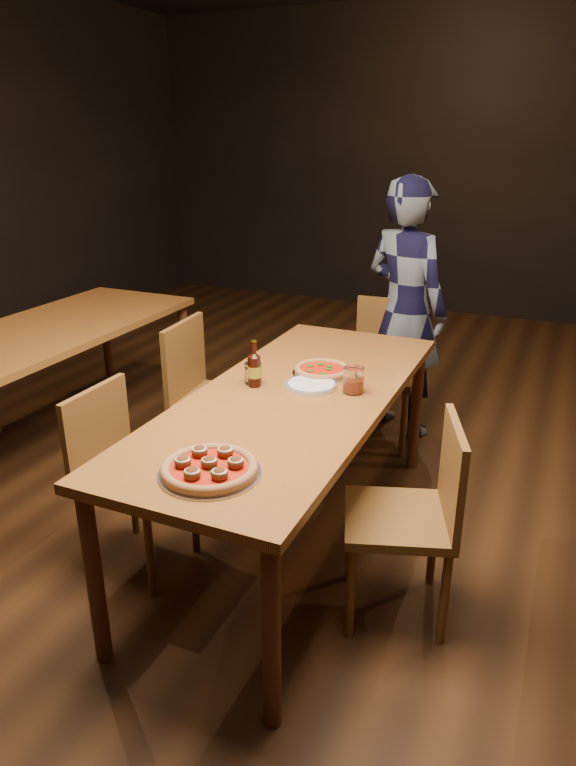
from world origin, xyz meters
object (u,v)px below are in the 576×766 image
at_px(amber_glass, 354,380).
at_px(chair_end, 382,372).
at_px(chair_main_sw, 219,399).
at_px(plate_stack, 311,385).
at_px(table_left, 42,342).
at_px(pizza_meatball, 209,468).
at_px(water_glass, 253,373).
at_px(pizza_margherita, 322,370).
at_px(table_main, 293,410).
at_px(diner, 405,309).
at_px(beer_bottle, 254,370).
at_px(chair_main_e, 398,517).
at_px(chair_main_nw, 136,479).

bearing_deg(amber_glass, chair_end, 98.91).
bearing_deg(chair_main_sw, plate_stack, -120.59).
bearing_deg(amber_glass, table_left, 174.89).
xyz_separation_m(pizza_meatball, water_glass, (-0.24, 0.79, 0.02)).
bearing_deg(chair_end, chair_main_sw, -135.91).
bearing_deg(chair_main_sw, pizza_margherita, -107.24).
xyz_separation_m(table_main, chair_end, (0.06, 1.21, -0.23)).
bearing_deg(water_glass, diner, 76.16).
bearing_deg(pizza_meatball, plate_stack, 88.82).
bearing_deg(diner, chair_main_sw, 77.25).
bearing_deg(pizza_meatball, table_left, 148.88).
distance_m(pizza_meatball, plate_stack, 0.85).
height_order(chair_end, beer_bottle, beer_bottle).
bearing_deg(chair_main_e, diner, 175.37).
relative_size(chair_main_sw, water_glass, 9.57).
bearing_deg(amber_glass, diner, 94.57).
bearing_deg(pizza_margherita, plate_stack, -83.99).
xyz_separation_m(table_left, amber_glass, (1.93, -0.17, 0.13)).
bearing_deg(diner, water_glass, 100.56).
relative_size(table_left, beer_bottle, 9.72).
distance_m(chair_main_nw, water_glass, 0.68).
relative_size(plate_stack, beer_bottle, 1.07).
distance_m(pizza_margherita, beer_bottle, 0.35).
relative_size(table_left, plate_stack, 9.07).
bearing_deg(chair_end, table_main, -97.01).
bearing_deg(chair_main_nw, plate_stack, -48.62).
bearing_deg(plate_stack, chair_main_sw, 153.67).
relative_size(pizza_meatball, plate_stack, 1.54).
bearing_deg(pizza_margherita, diner, 84.91).
bearing_deg(chair_main_sw, chair_end, -46.04).
distance_m(table_left, pizza_margherita, 1.73).
relative_size(beer_bottle, water_glass, 2.17).
height_order(chair_end, pizza_margherita, chair_end).
bearing_deg(chair_main_nw, chair_main_e, -81.52).
distance_m(table_main, chair_end, 1.23).
bearing_deg(table_main, diner, 84.98).
relative_size(table_main, table_left, 1.00).
relative_size(plate_stack, amber_glass, 1.96).
bearing_deg(diner, chair_main_e, 128.53).
relative_size(beer_bottle, amber_glass, 1.83).
height_order(chair_main_sw, chair_end, chair_main_sw).
bearing_deg(table_left, water_glass, -9.57).
bearing_deg(beer_bottle, pizza_meatball, -73.97).
distance_m(chair_main_e, plate_stack, 0.70).
bearing_deg(amber_glass, pizza_margherita, 142.29).
bearing_deg(chair_main_e, chair_main_nw, -100.45).
height_order(table_main, diner, diner).
height_order(table_left, chair_main_e, chair_main_e).
height_order(pizza_meatball, pizza_margherita, pizza_meatball).
bearing_deg(chair_main_e, chair_main_sw, -139.08).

